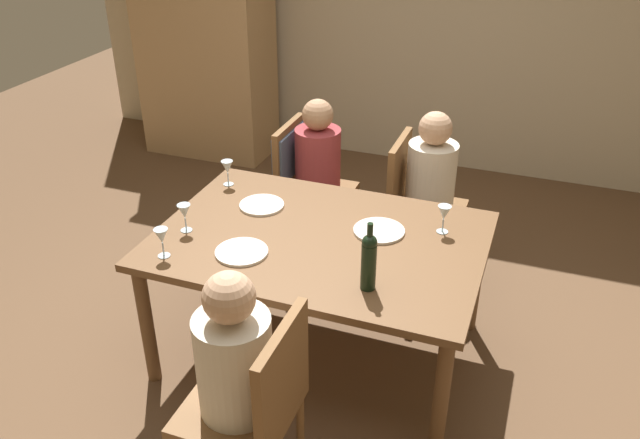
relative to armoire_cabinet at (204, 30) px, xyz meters
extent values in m
plane|color=brown|center=(1.91, -2.32, -1.10)|extent=(10.00, 10.00, 0.00)
cube|color=beige|center=(1.91, 0.45, 0.25)|extent=(6.40, 0.12, 2.70)
cube|color=tan|center=(0.00, 0.00, -0.05)|extent=(1.10, 0.56, 2.10)
cube|color=brown|center=(1.91, -2.32, -0.38)|extent=(1.63, 1.14, 0.04)
cylinder|color=brown|center=(1.17, -2.82, -0.75)|extent=(0.07, 0.07, 0.70)
cylinder|color=brown|center=(2.66, -2.82, -0.75)|extent=(0.07, 0.07, 0.70)
cylinder|color=brown|center=(1.17, -1.82, -0.75)|extent=(0.07, 0.07, 0.70)
cylinder|color=brown|center=(2.66, -1.82, -0.75)|extent=(0.07, 0.07, 0.70)
cylinder|color=brown|center=(2.47, -1.18, -0.88)|extent=(0.04, 0.04, 0.44)
cylinder|color=brown|center=(2.47, -1.56, -0.88)|extent=(0.04, 0.04, 0.44)
cylinder|color=brown|center=(2.09, -1.18, -0.88)|extent=(0.04, 0.04, 0.44)
cylinder|color=brown|center=(2.09, -1.56, -0.88)|extent=(0.04, 0.04, 0.44)
cube|color=brown|center=(2.28, -1.37, -0.64)|extent=(0.44, 0.44, 0.04)
cube|color=brown|center=(2.08, -1.37, -0.40)|extent=(0.04, 0.44, 0.44)
cylinder|color=brown|center=(1.72, -3.08, -0.88)|extent=(0.04, 0.04, 0.44)
cylinder|color=brown|center=(2.10, -3.08, -0.88)|extent=(0.04, 0.04, 0.44)
cube|color=brown|center=(1.91, -3.27, -0.64)|extent=(0.44, 0.44, 0.04)
cube|color=brown|center=(2.11, -3.27, -0.40)|extent=(0.04, 0.44, 0.44)
cylinder|color=brown|center=(1.74, -1.18, -0.88)|extent=(0.04, 0.04, 0.44)
cylinder|color=brown|center=(1.74, -1.56, -0.88)|extent=(0.04, 0.04, 0.44)
cylinder|color=brown|center=(1.36, -1.18, -0.88)|extent=(0.04, 0.04, 0.44)
cylinder|color=brown|center=(1.36, -1.56, -0.88)|extent=(0.04, 0.04, 0.44)
cube|color=brown|center=(1.55, -1.37, -0.64)|extent=(0.44, 0.44, 0.04)
cube|color=brown|center=(1.35, -1.37, -0.40)|extent=(0.04, 0.44, 0.44)
cube|color=#4C5B75|center=(1.35, -1.37, -0.38)|extent=(0.07, 0.40, 0.31)
cylinder|color=#33333D|center=(2.42, -1.28, -0.87)|extent=(0.11, 0.11, 0.46)
cylinder|color=#33333D|center=(2.42, -1.46, -0.87)|extent=(0.11, 0.11, 0.46)
cylinder|color=beige|center=(2.28, -1.37, -0.41)|extent=(0.30, 0.30, 0.46)
sphere|color=tan|center=(2.28, -1.37, -0.08)|extent=(0.20, 0.20, 0.20)
cylinder|color=#33333D|center=(1.77, -3.18, -0.87)|extent=(0.11, 0.11, 0.46)
cylinder|color=beige|center=(1.91, -3.27, -0.41)|extent=(0.30, 0.30, 0.46)
sphere|color=tan|center=(1.91, -3.27, -0.08)|extent=(0.20, 0.20, 0.20)
cylinder|color=#33333D|center=(1.68, -1.28, -0.87)|extent=(0.11, 0.11, 0.46)
cylinder|color=#33333D|center=(1.68, -1.46, -0.87)|extent=(0.11, 0.11, 0.46)
cylinder|color=#9E383D|center=(1.55, -1.37, -0.41)|extent=(0.29, 0.29, 0.45)
sphere|color=tan|center=(1.55, -1.37, -0.09)|extent=(0.20, 0.20, 0.20)
cylinder|color=black|center=(2.26, -2.66, -0.25)|extent=(0.07, 0.07, 0.22)
sphere|color=black|center=(2.26, -2.66, -0.12)|extent=(0.07, 0.07, 0.07)
cylinder|color=black|center=(2.26, -2.66, -0.07)|extent=(0.03, 0.03, 0.08)
cylinder|color=silver|center=(2.48, -2.06, -0.36)|extent=(0.06, 0.06, 0.00)
cylinder|color=silver|center=(2.48, -2.06, -0.32)|extent=(0.01, 0.01, 0.07)
cone|color=silver|center=(2.48, -2.06, -0.25)|extent=(0.07, 0.07, 0.07)
cylinder|color=silver|center=(1.25, -2.50, -0.36)|extent=(0.06, 0.06, 0.00)
cylinder|color=silver|center=(1.25, -2.50, -0.32)|extent=(0.01, 0.01, 0.07)
cone|color=silver|center=(1.25, -2.50, -0.25)|extent=(0.07, 0.07, 0.07)
cylinder|color=silver|center=(1.21, -1.95, -0.36)|extent=(0.06, 0.06, 0.00)
cylinder|color=silver|center=(1.21, -1.95, -0.32)|extent=(0.01, 0.01, 0.07)
cone|color=silver|center=(1.21, -1.95, -0.25)|extent=(0.07, 0.07, 0.07)
cylinder|color=silver|center=(1.28, -2.75, -0.36)|extent=(0.06, 0.06, 0.00)
cylinder|color=silver|center=(1.28, -2.75, -0.32)|extent=(0.01, 0.01, 0.07)
cone|color=silver|center=(1.28, -2.75, -0.25)|extent=(0.07, 0.07, 0.07)
cylinder|color=silver|center=(2.18, -2.17, -0.35)|extent=(0.26, 0.26, 0.01)
cylinder|color=white|center=(1.50, -2.13, -0.35)|extent=(0.24, 0.24, 0.01)
cylinder|color=white|center=(1.61, -2.60, -0.35)|extent=(0.26, 0.26, 0.01)
cube|color=brown|center=(1.90, -1.37, -0.99)|extent=(0.12, 0.28, 0.22)
camera|label=1|loc=(2.89, -4.95, 1.33)|focal=36.66mm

